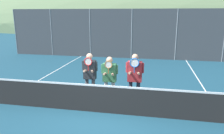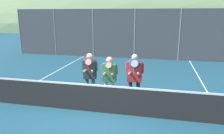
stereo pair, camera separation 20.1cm
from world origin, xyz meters
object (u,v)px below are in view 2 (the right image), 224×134
Objects in this scene: player_center_left at (109,76)px; car_center at (203,42)px; car_far_left at (85,39)px; car_left_of_center at (141,41)px; player_leftmost at (90,73)px; player_center_right at (134,75)px.

car_center is (5.07, 11.81, -0.11)m from player_center_left.
car_left_of_center is at bearing 0.50° from car_far_left.
car_center reaches higher than player_center_left.
car_left_of_center is at bearing 89.58° from player_center_left.
car_left_of_center is 5.00m from car_center.
car_center is at bearing 63.70° from player_leftmost.
car_far_left reaches higher than player_leftmost.
car_left_of_center is (5.07, 0.04, -0.03)m from car_far_left.
player_center_right is at bearing -2.94° from player_leftmost.
player_leftmost is 0.44× the size of car_center.
player_center_left is 0.41× the size of car_left_of_center.
car_center is at bearing 3.74° from car_left_of_center.
player_center_right is at bearing -85.96° from car_left_of_center.
car_center is at bearing 70.59° from player_center_right.
player_center_right reaches higher than car_left_of_center.
car_far_left is 1.01× the size of car_left_of_center.
car_far_left is at bearing -177.90° from car_center.
car_center is (4.99, 0.33, 0.04)m from car_left_of_center.
car_left_of_center is at bearing 85.87° from player_leftmost.
player_center_left is at bearing -113.25° from car_center.
player_leftmost is 1.05× the size of player_center_left.
car_left_of_center is (0.83, 11.44, -0.19)m from player_leftmost.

